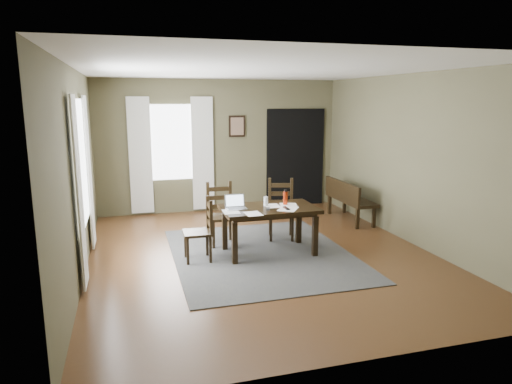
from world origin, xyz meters
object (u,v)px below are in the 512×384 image
object	(u,v)px
dining_table	(269,213)
bench	(348,197)
chair_back_left	(221,214)
chair_back_right	(281,210)
water_bottle	(285,198)
laptop	(236,205)
chair_end	(201,231)

from	to	relation	value
dining_table	bench	size ratio (longest dim) A/B	1.03
dining_table	chair_back_left	world-z (taller)	chair_back_left
chair_back_right	water_bottle	distance (m)	0.71
chair_back_right	laptop	bearing A→B (deg)	-130.01
chair_end	water_bottle	world-z (taller)	water_bottle
water_bottle	dining_table	bearing A→B (deg)	-163.04
chair_back_left	chair_back_right	xyz separation A→B (m)	(1.02, 0.03, 0.00)
chair_back_right	bench	distance (m)	1.75
laptop	water_bottle	world-z (taller)	water_bottle
chair_end	chair_back_left	xyz separation A→B (m)	(0.44, 0.69, 0.04)
chair_back_left	dining_table	bearing A→B (deg)	-48.19
laptop	chair_back_right	bearing A→B (deg)	34.74
dining_table	laptop	distance (m)	0.52
bench	dining_table	bearing A→B (deg)	124.89
bench	water_bottle	bearing A→B (deg)	127.31
bench	laptop	world-z (taller)	laptop
chair_back_left	chair_back_right	distance (m)	1.02
chair_end	laptop	world-z (taller)	laptop
dining_table	chair_back_left	bearing A→B (deg)	131.98
chair_back_left	water_bottle	world-z (taller)	chair_back_left
water_bottle	chair_end	bearing A→B (deg)	-174.61
chair_back_left	bench	distance (m)	2.73
dining_table	laptop	xyz separation A→B (m)	(-0.50, 0.06, 0.14)
chair_back_right	dining_table	bearing A→B (deg)	-106.19
chair_back_right	laptop	size ratio (longest dim) A/B	3.26
chair_back_left	chair_back_right	world-z (taller)	same
dining_table	water_bottle	size ratio (longest dim) A/B	5.99
chair_back_left	bench	bearing A→B (deg)	15.65
chair_back_left	bench	size ratio (longest dim) A/B	0.72
bench	laptop	distance (m)	2.88
chair_end	chair_back_right	world-z (taller)	chair_back_right
chair_back_right	bench	size ratio (longest dim) A/B	0.72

